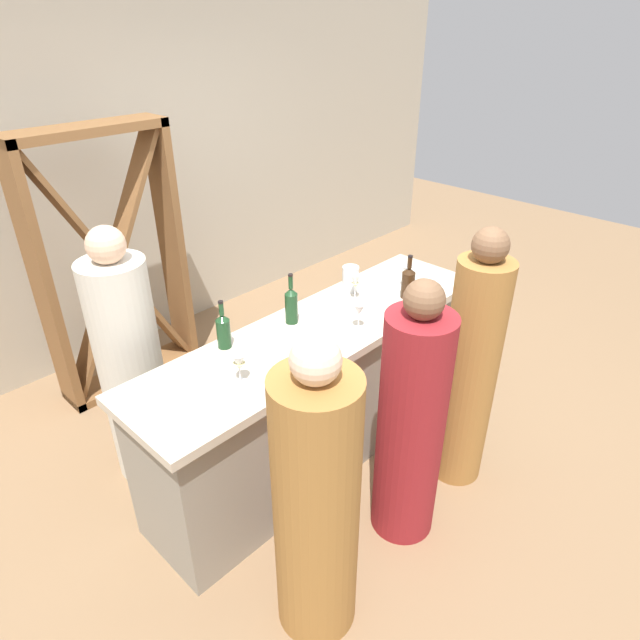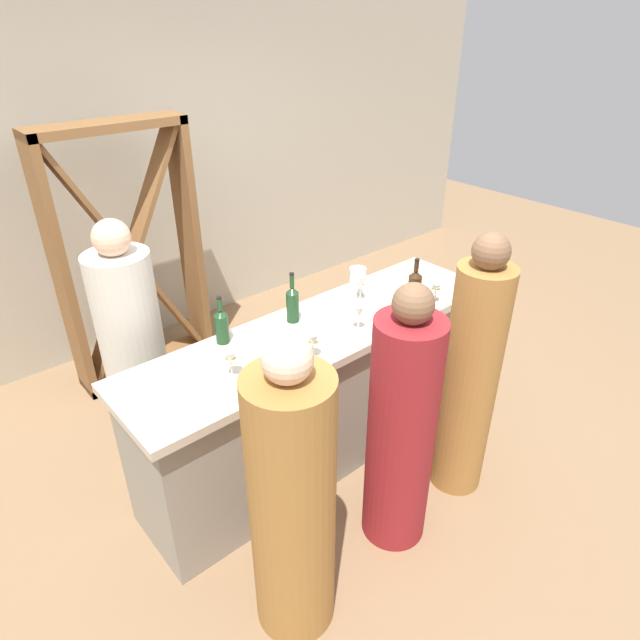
{
  "view_description": "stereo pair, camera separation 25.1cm",
  "coord_description": "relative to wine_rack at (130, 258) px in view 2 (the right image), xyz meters",
  "views": [
    {
      "loc": [
        -1.96,
        -1.88,
        2.53
      ],
      "look_at": [
        0.0,
        0.0,
        0.99
      ],
      "focal_mm": 30.76,
      "sensor_mm": 36.0,
      "label": 1
    },
    {
      "loc": [
        -1.78,
        -2.05,
        2.53
      ],
      "look_at": [
        0.0,
        0.0,
        0.99
      ],
      "focal_mm": 30.76,
      "sensor_mm": 36.0,
      "label": 2
    }
  ],
  "objects": [
    {
      "name": "ground_plane",
      "position": [
        0.41,
        -1.65,
        -0.95
      ],
      "size": [
        12.0,
        12.0,
        0.0
      ],
      "primitive_type": "plane",
      "color": "#846647"
    },
    {
      "name": "back_wall",
      "position": [
        0.41,
        0.55,
        0.45
      ],
      "size": [
        8.0,
        0.1,
        2.8
      ],
      "primitive_type": "cube",
      "color": "#B2A893",
      "rests_on": "ground"
    },
    {
      "name": "bar_counter",
      "position": [
        0.41,
        -1.65,
        -0.48
      ],
      "size": [
        2.4,
        0.64,
        0.94
      ],
      "color": "gray",
      "rests_on": "ground"
    },
    {
      "name": "wine_rack",
      "position": [
        0.0,
        0.0,
        0.0
      ],
      "size": [
        1.04,
        0.28,
        1.91
      ],
      "color": "brown",
      "rests_on": "ground"
    },
    {
      "name": "wine_bottle_leftmost_olive_green",
      "position": [
        -0.1,
        -1.42,
        0.09
      ],
      "size": [
        0.08,
        0.08,
        0.28
      ],
      "color": "#193D1E",
      "rests_on": "bar_counter"
    },
    {
      "name": "wine_bottle_second_left_olive_green",
      "position": [
        0.34,
        -1.49,
        0.1
      ],
      "size": [
        0.07,
        0.07,
        0.31
      ],
      "color": "#193D1E",
      "rests_on": "bar_counter"
    },
    {
      "name": "wine_bottle_center_amber_brown",
      "position": [
        1.07,
        -1.78,
        0.09
      ],
      "size": [
        0.08,
        0.08,
        0.28
      ],
      "color": "#331E0F",
      "rests_on": "bar_counter"
    },
    {
      "name": "wine_glass_near_left",
      "position": [
        1.14,
        -1.89,
        0.08
      ],
      "size": [
        0.07,
        0.07,
        0.14
      ],
      "color": "white",
      "rests_on": "bar_counter"
    },
    {
      "name": "wine_glass_near_center",
      "position": [
        0.17,
        -1.86,
        0.09
      ],
      "size": [
        0.07,
        0.07,
        0.15
      ],
      "color": "white",
      "rests_on": "bar_counter"
    },
    {
      "name": "wine_glass_near_right",
      "position": [
        0.55,
        -1.82,
        0.1
      ],
      "size": [
        0.07,
        0.07,
        0.16
      ],
      "color": "white",
      "rests_on": "bar_counter"
    },
    {
      "name": "wine_glass_far_left",
      "position": [
        -0.24,
        -1.73,
        0.1
      ],
      "size": [
        0.07,
        0.07,
        0.16
      ],
      "color": "white",
      "rests_on": "bar_counter"
    },
    {
      "name": "wine_glass_far_center",
      "position": [
        1.18,
        -1.69,
        0.09
      ],
      "size": [
        0.07,
        0.07,
        0.15
      ],
      "color": "white",
      "rests_on": "bar_counter"
    },
    {
      "name": "wine_glass_far_right",
      "position": [
        0.81,
        -1.56,
        0.11
      ],
      "size": [
        0.06,
        0.06,
        0.17
      ],
      "color": "white",
      "rests_on": "bar_counter"
    },
    {
      "name": "water_pitcher",
      "position": [
        0.89,
        -1.46,
        0.07
      ],
      "size": [
        0.11,
        0.11,
        0.16
      ],
      "color": "silver",
      "rests_on": "bar_counter"
    },
    {
      "name": "person_left_guest",
      "position": [
        0.88,
        -2.37,
        -0.2
      ],
      "size": [
        0.39,
        0.39,
        1.61
      ],
      "rotation": [
        0.0,
        0.0,
        1.91
      ],
      "color": "#9E6B33",
      "rests_on": "ground"
    },
    {
      "name": "person_center_guest",
      "position": [
        -0.4,
        -2.4,
        -0.24
      ],
      "size": [
        0.38,
        0.38,
        1.55
      ],
      "rotation": [
        0.0,
        0.0,
        1.6
      ],
      "color": "#9E6B33",
      "rests_on": "ground"
    },
    {
      "name": "person_right_guest",
      "position": [
        0.32,
        -2.37,
        -0.26
      ],
      "size": [
        0.41,
        0.41,
        1.51
      ],
      "rotation": [
        0.0,
        0.0,
        1.34
      ],
      "color": "maroon",
      "rests_on": "ground"
    },
    {
      "name": "person_server_behind",
      "position": [
        -0.43,
        -0.94,
        -0.22
      ],
      "size": [
        0.47,
        0.47,
        1.59
      ],
      "rotation": [
        0.0,
        0.0,
        -1.96
      ],
      "color": "beige",
      "rests_on": "ground"
    }
  ]
}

